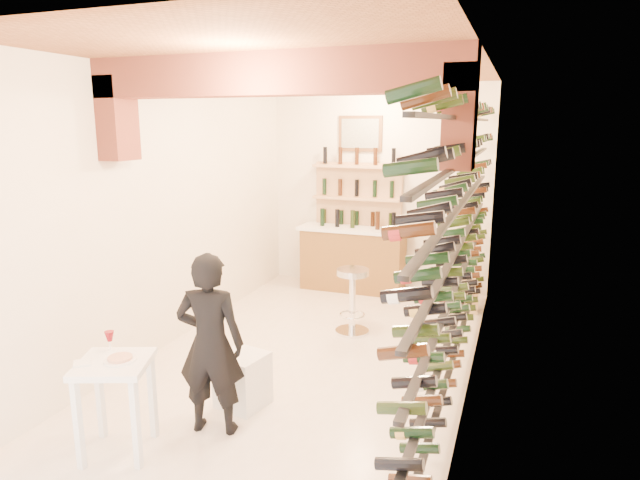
# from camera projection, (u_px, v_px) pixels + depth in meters

# --- Properties ---
(ground) EXTENTS (6.00, 6.00, 0.00)m
(ground) POSITION_uv_depth(u_px,v_px,m) (311.00, 356.00, 6.27)
(ground) COLOR silver
(ground) RESTS_ON ground
(room_shell) EXTENTS (3.52, 6.02, 3.21)m
(room_shell) POSITION_uv_depth(u_px,v_px,m) (301.00, 159.00, 5.56)
(room_shell) COLOR #EFE3CF
(room_shell) RESTS_ON ground
(wine_rack) EXTENTS (0.32, 5.70, 2.56)m
(wine_rack) POSITION_uv_depth(u_px,v_px,m) (455.00, 233.00, 5.43)
(wine_rack) COLOR black
(wine_rack) RESTS_ON ground
(back_counter) EXTENTS (1.70, 0.62, 1.29)m
(back_counter) POSITION_uv_depth(u_px,v_px,m) (353.00, 257.00, 8.69)
(back_counter) COLOR brown
(back_counter) RESTS_ON ground
(back_shelving) EXTENTS (1.40, 0.31, 2.73)m
(back_shelving) POSITION_uv_depth(u_px,v_px,m) (358.00, 215.00, 8.78)
(back_shelving) COLOR tan
(back_shelving) RESTS_ON ground
(tasting_table) EXTENTS (0.70, 0.70, 0.95)m
(tasting_table) POSITION_uv_depth(u_px,v_px,m) (115.00, 378.00, 4.32)
(tasting_table) COLOR white
(tasting_table) RESTS_ON ground
(white_stool) EXTENTS (0.48, 0.48, 0.51)m
(white_stool) POSITION_uv_depth(u_px,v_px,m) (243.00, 380.00, 5.14)
(white_stool) COLOR white
(white_stool) RESTS_ON ground
(person) EXTENTS (0.65, 0.49, 1.58)m
(person) POSITION_uv_depth(u_px,v_px,m) (210.00, 344.00, 4.61)
(person) COLOR black
(person) RESTS_ON ground
(chrome_barstool) EXTENTS (0.43, 0.43, 0.83)m
(chrome_barstool) POSITION_uv_depth(u_px,v_px,m) (352.00, 296.00, 6.88)
(chrome_barstool) COLOR silver
(chrome_barstool) RESTS_ON ground
(crate_lower) EXTENTS (0.56, 0.44, 0.30)m
(crate_lower) POSITION_uv_depth(u_px,v_px,m) (458.00, 300.00, 7.79)
(crate_lower) COLOR tan
(crate_lower) RESTS_ON ground
(crate_upper) EXTENTS (0.46, 0.34, 0.25)m
(crate_upper) POSITION_uv_depth(u_px,v_px,m) (459.00, 281.00, 7.73)
(crate_upper) COLOR tan
(crate_upper) RESTS_ON crate_lower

